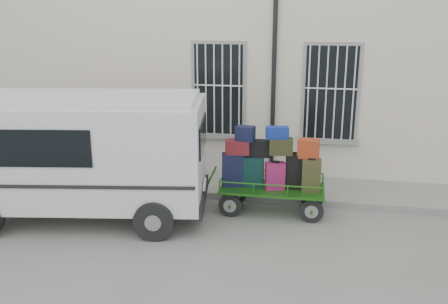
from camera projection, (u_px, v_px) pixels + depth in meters
name	position (u px, v px, depth m)	size (l,w,h in m)	color
ground	(209.00, 224.00, 9.99)	(80.00, 80.00, 0.00)	slate
building	(250.00, 51.00, 14.35)	(24.00, 5.15, 6.00)	beige
sidewalk	(229.00, 185.00, 12.04)	(24.00, 1.70, 0.15)	gray
luggage_cart	(271.00, 169.00, 10.33)	(2.54, 1.00, 1.86)	black
van	(80.00, 149.00, 9.98)	(5.28, 2.91, 2.53)	silver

